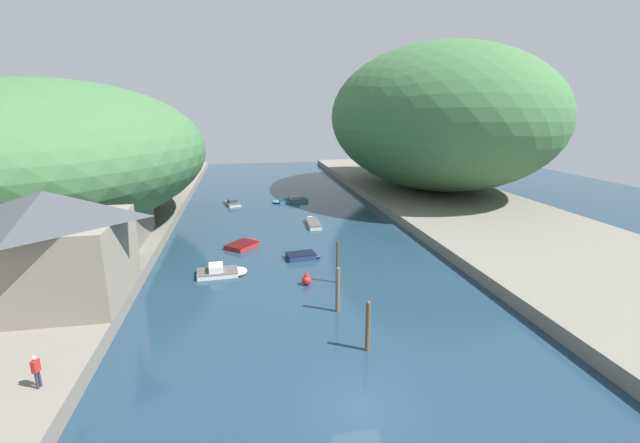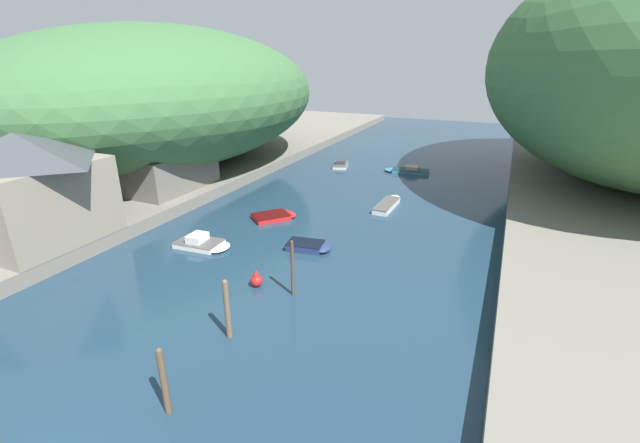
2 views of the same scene
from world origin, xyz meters
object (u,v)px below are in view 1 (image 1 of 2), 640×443
waterfront_building (52,245)px  channel_buoy_near (306,279)px  boat_red_skiff (313,222)px  person_on_quay (36,369)px  boat_small_dinghy (305,255)px  boat_yellow_tender (232,203)px  boat_moored_right (245,244)px  boat_open_rowboat (222,271)px  boathouse_shed (111,215)px  boat_white_cruiser (289,200)px

waterfront_building → channel_buoy_near: size_ratio=8.21×
waterfront_building → boat_red_skiff: (21.01, 20.38, -4.78)m
boat_red_skiff → person_on_quay: 35.68m
boat_small_dinghy → boat_yellow_tender: size_ratio=0.76×
boat_small_dinghy → boat_moored_right: boat_small_dinghy is taller
boat_red_skiff → person_on_quay: size_ratio=3.39×
boat_open_rowboat → person_on_quay: (-7.82, -15.74, 1.78)m
boat_small_dinghy → boat_yellow_tender: bearing=-172.0°
boathouse_shed → boat_red_skiff: 22.43m
waterfront_building → boat_small_dinghy: 20.69m
channel_buoy_near → person_on_quay: person_on_quay is taller
boat_open_rowboat → boat_red_skiff: 18.15m
boathouse_shed → boat_small_dinghy: 19.51m
boathouse_shed → boat_open_rowboat: (10.79, -8.22, -3.49)m
waterfront_building → boathouse_shed: bearing=90.4°
boat_open_rowboat → boat_yellow_tender: bearing=175.6°
boat_open_rowboat → channel_buoy_near: channel_buoy_near is taller
boathouse_shed → boat_moored_right: bearing=-2.7°
waterfront_building → person_on_quay: bearing=-74.4°
boathouse_shed → boat_open_rowboat: size_ratio=2.25×
waterfront_building → boat_open_rowboat: waterfront_building is taller
boathouse_shed → boat_white_cruiser: bearing=45.4°
waterfront_building → boat_open_rowboat: size_ratio=2.20×
boat_white_cruiser → boathouse_shed: bearing=128.6°
waterfront_building → boat_small_dinghy: bearing=24.5°
waterfront_building → boat_open_rowboat: bearing=27.1°
waterfront_building → person_on_quay: waterfront_building is taller
boat_yellow_tender → channel_buoy_near: size_ratio=3.97×
waterfront_building → person_on_quay: 11.07m
boat_open_rowboat → boat_white_cruiser: 29.56m
boat_moored_right → boat_open_rowboat: 7.88m
waterfront_building → boat_red_skiff: size_ratio=1.68×
waterfront_building → boat_white_cruiser: (19.60, 33.64, -4.77)m
waterfront_building → boat_white_cruiser: size_ratio=1.69×
channel_buoy_near → person_on_quay: 19.21m
boat_yellow_tender → boat_white_cruiser: bearing=-15.3°
person_on_quay → waterfront_building: bearing=30.5°
boat_open_rowboat → person_on_quay: person_on_quay is taller
boathouse_shed → boat_white_cruiser: boathouse_shed is taller
channel_buoy_near → boat_open_rowboat: bearing=153.3°
boat_moored_right → channel_buoy_near: channel_buoy_near is taller
waterfront_building → boathouse_shed: (-0.11, 13.69, -1.26)m
boat_small_dinghy → boat_moored_right: bearing=-138.3°
boathouse_shed → boat_moored_right: size_ratio=2.26×
boathouse_shed → person_on_quay: boathouse_shed is taller
boat_small_dinghy → boat_red_skiff: size_ratio=0.62×
boat_yellow_tender → boat_open_rowboat: bearing=-106.5°
boat_white_cruiser → person_on_quay: person_on_quay is taller
boat_moored_right → boat_yellow_tender: (-1.74, 20.46, 0.05)m
waterfront_building → boat_yellow_tender: bearing=72.0°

